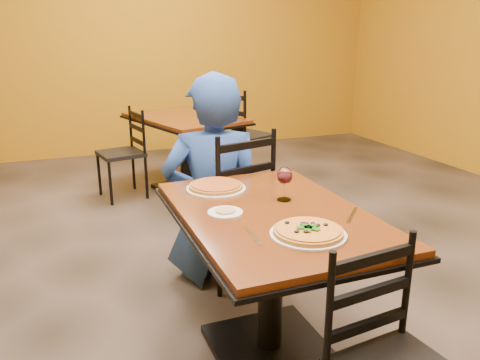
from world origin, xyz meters
name	(u,v)px	position (x,y,z in m)	size (l,w,h in m)	color
floor	(234,301)	(0.00, 0.00, 0.00)	(7.00, 8.00, 0.01)	black
wall_back	(121,35)	(0.00, 4.00, 1.50)	(7.00, 0.01, 3.00)	#AF6A13
table_main	(271,249)	(0.00, -0.50, 0.56)	(0.83, 1.23, 0.75)	#642D0F
table_second	(185,136)	(0.30, 2.17, 0.56)	(1.13, 1.39, 0.75)	#642D0F
chair_main_far	(228,204)	(0.08, 0.33, 0.49)	(0.44, 0.44, 0.98)	black
chair_second_left	(121,154)	(-0.34, 2.17, 0.43)	(0.39, 0.39, 0.85)	black
chair_second_right	(245,136)	(0.94, 2.17, 0.50)	(0.45, 0.45, 1.00)	black
diner	(213,179)	(0.00, 0.36, 0.66)	(0.64, 0.42, 1.32)	navy
plate_main	(308,234)	(0.02, -0.81, 0.76)	(0.31, 0.31, 0.01)	white
pizza_main	(308,231)	(0.02, -0.81, 0.77)	(0.28, 0.28, 0.02)	maroon
plate_far	(216,189)	(-0.14, -0.11, 0.76)	(0.31, 0.31, 0.01)	white
pizza_far	(216,186)	(-0.14, -0.11, 0.77)	(0.28, 0.28, 0.02)	#B87123
side_plate	(225,213)	(-0.21, -0.45, 0.76)	(0.16, 0.16, 0.01)	white
dip	(225,211)	(-0.21, -0.45, 0.76)	(0.09, 0.09, 0.01)	tan
wine_glass	(285,182)	(0.12, -0.38, 0.84)	(0.08, 0.08, 0.18)	white
fork	(253,236)	(-0.19, -0.73, 0.75)	(0.01, 0.19, 0.00)	silver
knife	(352,215)	(0.31, -0.68, 0.75)	(0.01, 0.21, 0.00)	silver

